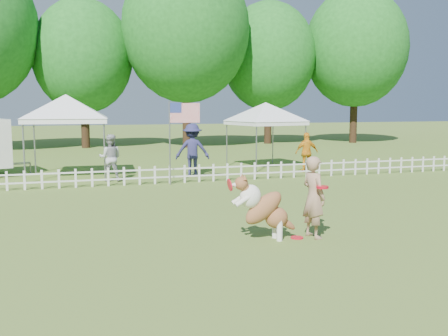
% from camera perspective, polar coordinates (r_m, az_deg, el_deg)
% --- Properties ---
extents(ground, '(120.00, 120.00, 0.00)m').
position_cam_1_polar(ground, '(10.27, 5.46, -7.35)').
color(ground, '#4F6E22').
rests_on(ground, ground).
extents(picket_fence, '(22.00, 0.08, 0.60)m').
position_cam_1_polar(picket_fence, '(16.78, -3.69, -0.64)').
color(picket_fence, silver).
rests_on(picket_fence, ground).
extents(handler, '(0.50, 0.65, 1.60)m').
position_cam_1_polar(handler, '(9.84, 10.21, -3.29)').
color(handler, '#A07A60').
rests_on(handler, ground).
extents(dog, '(1.23, 0.41, 1.27)m').
position_cam_1_polar(dog, '(9.53, 4.66, -4.56)').
color(dog, brown).
rests_on(dog, ground).
extents(frisbee_on_turf, '(0.32, 0.32, 0.02)m').
position_cam_1_polar(frisbee_on_turf, '(9.90, 8.34, -7.87)').
color(frisbee_on_turf, red).
rests_on(frisbee_on_turf, ground).
extents(canopy_tent_left, '(2.98, 2.98, 2.90)m').
position_cam_1_polar(canopy_tent_left, '(18.82, -17.47, 3.42)').
color(canopy_tent_left, white).
rests_on(canopy_tent_left, ground).
extents(canopy_tent_right, '(3.02, 3.02, 2.64)m').
position_cam_1_polar(canopy_tent_right, '(20.79, 4.74, 3.68)').
color(canopy_tent_right, white).
rests_on(canopy_tent_right, ground).
extents(flag_pole, '(1.05, 0.28, 2.71)m').
position_cam_1_polar(flag_pole, '(16.24, -6.21, 2.83)').
color(flag_pole, gray).
rests_on(flag_pole, ground).
extents(spectator_a, '(0.90, 0.77, 1.60)m').
position_cam_1_polar(spectator_a, '(17.40, -12.87, 1.14)').
color(spectator_a, '#A2A3A7').
rests_on(spectator_a, ground).
extents(spectator_b, '(1.37, 0.97, 1.91)m').
position_cam_1_polar(spectator_b, '(18.31, -3.63, 2.08)').
color(spectator_b, '#262651').
rests_on(spectator_b, ground).
extents(spectator_c, '(0.94, 0.46, 1.54)m').
position_cam_1_polar(spectator_c, '(19.58, 9.43, 1.78)').
color(spectator_c, orange).
rests_on(spectator_c, ground).
extents(tree_center_left, '(6.00, 6.00, 9.80)m').
position_cam_1_polar(tree_center_left, '(31.78, -15.79, 11.08)').
color(tree_center_left, '#1B5E1C').
rests_on(tree_center_left, ground).
extents(tree_center_right, '(7.60, 7.60, 12.60)m').
position_cam_1_polar(tree_center_right, '(31.17, -4.38, 13.99)').
color(tree_center_right, '#1B5E1C').
rests_on(tree_center_right, ground).
extents(tree_right, '(6.20, 6.20, 10.40)m').
position_cam_1_polar(tree_right, '(34.28, 5.11, 11.51)').
color(tree_right, '#1B5E1C').
rests_on(tree_right, ground).
extents(tree_far_right, '(7.00, 7.00, 11.40)m').
position_cam_1_polar(tree_far_right, '(36.13, 14.78, 11.87)').
color(tree_far_right, '#1B5E1C').
rests_on(tree_far_right, ground).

